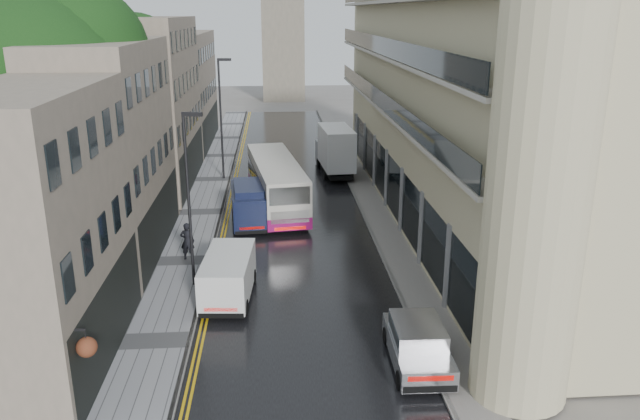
{
  "coord_description": "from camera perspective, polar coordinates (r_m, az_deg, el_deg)",
  "views": [
    {
      "loc": [
        -1.03,
        -11.33,
        12.48
      ],
      "look_at": [
        1.14,
        18.0,
        3.09
      ],
      "focal_mm": 35.0,
      "sensor_mm": 36.0,
      "label": 1
    }
  ],
  "objects": [
    {
      "name": "right_sidewalk",
      "position": [
        41.28,
        4.92,
        0.12
      ],
      "size": [
        1.8,
        85.0,
        0.12
      ],
      "primitive_type": "cube",
      "color": "slate",
      "rests_on": "ground"
    },
    {
      "name": "tree_far",
      "position": [
        46.15,
        -18.44,
        9.03
      ],
      "size": [
        9.24,
        9.24,
        12.46
      ],
      "primitive_type": null,
      "color": "black",
      "rests_on": "ground"
    },
    {
      "name": "old_shop_row",
      "position": [
        42.68,
        -15.73,
        8.32
      ],
      "size": [
        4.5,
        56.0,
        12.0
      ],
      "primitive_type": null,
      "color": "gray",
      "rests_on": "ground"
    },
    {
      "name": "lamp_post_far",
      "position": [
        48.12,
        -9.04,
        8.11
      ],
      "size": [
        1.03,
        0.3,
        9.05
      ],
      "primitive_type": null,
      "rotation": [
        0.0,
        0.0,
        -0.07
      ],
      "color": "black",
      "rests_on": "left_sidewalk"
    },
    {
      "name": "road",
      "position": [
        40.8,
        -2.59,
        -0.11
      ],
      "size": [
        9.0,
        85.0,
        0.02
      ],
      "primitive_type": "cube",
      "color": "black",
      "rests_on": "ground"
    },
    {
      "name": "navy_van",
      "position": [
        36.58,
        -7.84,
        -0.21
      ],
      "size": [
        2.49,
        5.32,
        2.63
      ],
      "primitive_type": null,
      "rotation": [
        0.0,
        0.0,
        0.08
      ],
      "color": "black",
      "rests_on": "road"
    },
    {
      "name": "left_sidewalk",
      "position": [
        41.06,
        -10.78,
        -0.23
      ],
      "size": [
        2.7,
        85.0,
        0.12
      ],
      "primitive_type": "cube",
      "color": "gray",
      "rests_on": "ground"
    },
    {
      "name": "modern_block",
      "position": [
        39.4,
        12.69,
        9.28
      ],
      "size": [
        8.0,
        40.0,
        14.0
      ],
      "primitive_type": null,
      "color": "#B8AE88",
      "rests_on": "ground"
    },
    {
      "name": "silver_hatchback",
      "position": [
        22.2,
        7.41,
        -14.06
      ],
      "size": [
        2.05,
        4.49,
        1.67
      ],
      "primitive_type": null,
      "rotation": [
        0.0,
        0.0,
        -0.02
      ],
      "color": "#9C9CA1",
      "rests_on": "road"
    },
    {
      "name": "white_van",
      "position": [
        27.21,
        -10.83,
        -7.4
      ],
      "size": [
        2.36,
        4.84,
        2.13
      ],
      "primitive_type": null,
      "rotation": [
        0.0,
        0.0,
        -0.08
      ],
      "color": "silver",
      "rests_on": "road"
    },
    {
      "name": "white_lorry",
      "position": [
        47.93,
        0.49,
        5.02
      ],
      "size": [
        2.69,
        7.52,
        3.88
      ],
      "primitive_type": null,
      "rotation": [
        0.0,
        0.0,
        0.07
      ],
      "color": "white",
      "rests_on": "road"
    },
    {
      "name": "lamp_post_near",
      "position": [
        28.98,
        -11.91,
        0.69
      ],
      "size": [
        0.94,
        0.37,
        8.15
      ],
      "primitive_type": null,
      "rotation": [
        0.0,
        0.0,
        -0.18
      ],
      "color": "black",
      "rests_on": "left_sidewalk"
    },
    {
      "name": "cream_bus",
      "position": [
        38.11,
        -5.17,
        1.04
      ],
      "size": [
        4.12,
        11.83,
        3.16
      ],
      "primitive_type": null,
      "rotation": [
        0.0,
        0.0,
        0.13
      ],
      "color": "beige",
      "rests_on": "road"
    },
    {
      "name": "tree_near",
      "position": [
        33.82,
        -24.17,
        6.74
      ],
      "size": [
        10.56,
        10.56,
        13.89
      ],
      "primitive_type": null,
      "color": "black",
      "rests_on": "ground"
    },
    {
      "name": "pedestrian",
      "position": [
        33.06,
        -12.03,
        -2.8
      ],
      "size": [
        0.78,
        0.55,
        2.0
      ],
      "primitive_type": "imported",
      "rotation": [
        0.0,
        0.0,
        3.03
      ],
      "color": "black",
      "rests_on": "left_sidewalk"
    }
  ]
}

